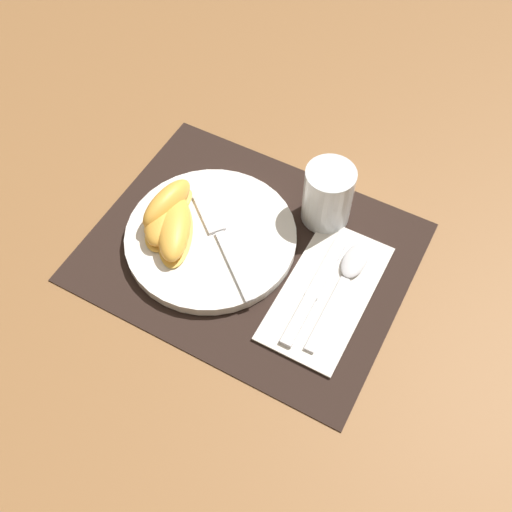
# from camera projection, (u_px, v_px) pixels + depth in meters

# --- Properties ---
(ground_plane) EXTENTS (3.00, 3.00, 0.00)m
(ground_plane) POSITION_uv_depth(u_px,v_px,m) (249.00, 252.00, 0.87)
(ground_plane) COLOR olive
(placemat) EXTENTS (0.45, 0.36, 0.00)m
(placemat) POSITION_uv_depth(u_px,v_px,m) (249.00, 251.00, 0.87)
(placemat) COLOR black
(placemat) RESTS_ON ground_plane
(plate) EXTENTS (0.25, 0.25, 0.02)m
(plate) POSITION_uv_depth(u_px,v_px,m) (211.00, 237.00, 0.87)
(plate) COLOR white
(plate) RESTS_ON placemat
(juice_glass) EXTENTS (0.07, 0.07, 0.10)m
(juice_glass) POSITION_uv_depth(u_px,v_px,m) (327.00, 198.00, 0.87)
(juice_glass) COLOR silver
(juice_glass) RESTS_ON placemat
(napkin) EXTENTS (0.11, 0.23, 0.00)m
(napkin) POSITION_uv_depth(u_px,v_px,m) (327.00, 292.00, 0.83)
(napkin) COLOR white
(napkin) RESTS_ON placemat
(knife) EXTENTS (0.02, 0.20, 0.01)m
(knife) POSITION_uv_depth(u_px,v_px,m) (315.00, 289.00, 0.83)
(knife) COLOR silver
(knife) RESTS_ON napkin
(spoon) EXTENTS (0.03, 0.19, 0.01)m
(spoon) POSITION_uv_depth(u_px,v_px,m) (348.00, 274.00, 0.84)
(spoon) COLOR silver
(spoon) RESTS_ON napkin
(fork) EXTENTS (0.17, 0.14, 0.00)m
(fork) POSITION_uv_depth(u_px,v_px,m) (220.00, 236.00, 0.86)
(fork) COLOR silver
(fork) RESTS_ON plate
(citrus_wedge_0) EXTENTS (0.05, 0.11, 0.05)m
(citrus_wedge_0) POSITION_uv_depth(u_px,v_px,m) (167.00, 205.00, 0.87)
(citrus_wedge_0) COLOR #F7C656
(citrus_wedge_0) RESTS_ON plate
(citrus_wedge_1) EXTENTS (0.08, 0.11, 0.03)m
(citrus_wedge_1) POSITION_uv_depth(u_px,v_px,m) (165.00, 220.00, 0.86)
(citrus_wedge_1) COLOR #F7C656
(citrus_wedge_1) RESTS_ON plate
(citrus_wedge_2) EXTENTS (0.10, 0.13, 0.04)m
(citrus_wedge_2) POSITION_uv_depth(u_px,v_px,m) (174.00, 228.00, 0.85)
(citrus_wedge_2) COLOR #F7C656
(citrus_wedge_2) RESTS_ON plate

